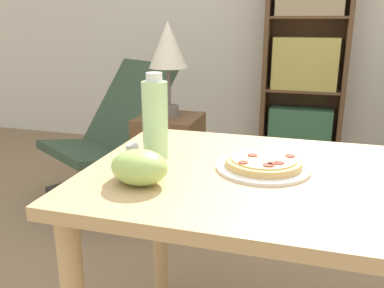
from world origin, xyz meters
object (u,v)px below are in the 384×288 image
(pizza_on_plate, at_px, (263,164))
(lounge_chair_near, at_px, (109,159))
(salt_shaker, at_px, (133,155))
(grape_bunch, at_px, (139,167))
(side_table, at_px, (170,168))
(bookshelf, at_px, (305,61))
(table_lamp, at_px, (168,49))
(drink_bottle, at_px, (155,119))

(pizza_on_plate, distance_m, lounge_chair_near, 1.63)
(lounge_chair_near, bearing_deg, salt_shaker, -27.14)
(grape_bunch, distance_m, side_table, 1.34)
(grape_bunch, height_order, bookshelf, bookshelf)
(salt_shaker, distance_m, table_lamp, 1.13)
(pizza_on_plate, relative_size, salt_shaker, 4.47)
(pizza_on_plate, bearing_deg, lounge_chair_near, 134.40)
(drink_bottle, bearing_deg, bookshelf, 80.72)
(lounge_chair_near, distance_m, bookshelf, 1.76)
(table_lamp, bearing_deg, bookshelf, 62.55)
(grape_bunch, relative_size, salt_shaker, 2.68)
(drink_bottle, bearing_deg, pizza_on_plate, -1.80)
(bookshelf, distance_m, table_lamp, 1.51)
(lounge_chair_near, xyz_separation_m, bookshelf, (1.14, 1.22, 0.54))
(pizza_on_plate, height_order, grape_bunch, grape_bunch)
(drink_bottle, relative_size, table_lamp, 0.50)
(pizza_on_plate, bearing_deg, table_lamp, 122.41)
(drink_bottle, distance_m, lounge_chair_near, 1.46)
(side_table, bearing_deg, table_lamp, 0.00)
(bookshelf, height_order, side_table, bookshelf)
(pizza_on_plate, xyz_separation_m, drink_bottle, (-0.33, 0.01, 0.11))
(salt_shaker, height_order, bookshelf, bookshelf)
(lounge_chair_near, bearing_deg, pizza_on_plate, -14.12)
(grape_bunch, distance_m, table_lamp, 1.27)
(drink_bottle, height_order, lounge_chair_near, drink_bottle)
(bookshelf, bearing_deg, table_lamp, -117.45)
(grape_bunch, xyz_separation_m, bookshelf, (0.34, 2.54, 0.05))
(bookshelf, relative_size, side_table, 2.82)
(drink_bottle, height_order, bookshelf, bookshelf)
(pizza_on_plate, bearing_deg, drink_bottle, 178.20)
(table_lamp, bearing_deg, salt_shaker, -75.98)
(side_table, bearing_deg, lounge_chair_near, 166.60)
(grape_bunch, height_order, table_lamp, table_lamp)
(salt_shaker, distance_m, bookshelf, 2.44)
(grape_bunch, relative_size, bookshelf, 0.09)
(pizza_on_plate, bearing_deg, bookshelf, 88.73)
(pizza_on_plate, xyz_separation_m, table_lamp, (-0.64, 1.01, 0.24))
(bookshelf, relative_size, table_lamp, 3.36)
(salt_shaker, xyz_separation_m, side_table, (-0.27, 1.07, -0.45))
(salt_shaker, bearing_deg, table_lamp, 104.02)
(grape_bunch, xyz_separation_m, drink_bottle, (-0.04, 0.21, 0.08))
(salt_shaker, relative_size, side_table, 0.10)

